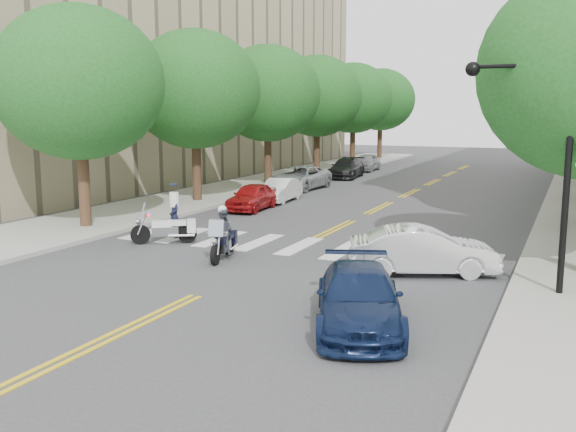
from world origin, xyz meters
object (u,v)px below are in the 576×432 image
Objects in this scene: convertible at (423,251)px; motorcycle_parked at (170,229)px; sedan_blue at (359,298)px; motorcycle_police at (223,235)px; officer_standing at (175,216)px.

motorcycle_parked is at bearing 63.69° from convertible.
sedan_blue is at bearing 154.78° from convertible.
motorcycle_police is at bearing 122.94° from sedan_blue.
officer_standing is (-0.36, 0.83, 0.29)m from motorcycle_parked.
motorcycle_parked is at bearing -37.41° from motorcycle_police.
convertible is at bearing 66.75° from sedan_blue.
officer_standing is at bearing -46.49° from motorcycle_police.
motorcycle_parked is 0.46× the size of sedan_blue.
motorcycle_police reaches higher than officer_standing.
motorcycle_police is 1.29× the size of officer_standing.
convertible is at bearing 173.35° from motorcycle_police.
motorcycle_parked is 0.49× the size of convertible.
officer_standing reaches higher than convertible.
motorcycle_police is 0.48× the size of sedan_blue.
officer_standing reaches higher than motorcycle_parked.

